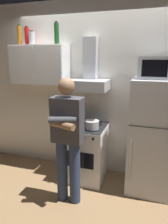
% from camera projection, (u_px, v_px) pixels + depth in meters
% --- Properties ---
extents(ground_plane, '(7.00, 7.00, 0.00)m').
position_uv_depth(ground_plane, '(84.00, 186.00, 3.11)').
color(ground_plane, olive).
extents(back_wall_tiled, '(4.80, 0.10, 2.70)m').
position_uv_depth(back_wall_tiled, '(96.00, 91.00, 3.31)').
color(back_wall_tiled, silver).
rests_on(back_wall_tiled, ground_plane).
extents(upper_cabinet, '(0.90, 0.37, 0.60)m').
position_uv_depth(upper_cabinet, '(40.00, 65.00, 3.26)').
color(upper_cabinet, silver).
extents(stove_oven, '(0.60, 0.62, 0.87)m').
position_uv_depth(stove_oven, '(86.00, 152.00, 3.24)').
color(stove_oven, white).
rests_on(stove_oven, ground_plane).
extents(range_hood, '(0.60, 0.44, 0.75)m').
position_uv_depth(range_hood, '(89.00, 76.00, 3.06)').
color(range_hood, '#B7BABF').
extents(refrigerator, '(0.60, 0.62, 1.60)m').
position_uv_depth(refrigerator, '(152.00, 137.00, 2.86)').
color(refrigerator, silver).
rests_on(refrigerator, ground_plane).
extents(microwave, '(0.48, 0.37, 0.28)m').
position_uv_depth(microwave, '(158.00, 68.00, 2.64)').
color(microwave, '#B7BABF').
rests_on(microwave, refrigerator).
extents(person_standing, '(0.38, 0.33, 1.64)m').
position_uv_depth(person_standing, '(67.00, 138.00, 2.58)').
color(person_standing, navy).
rests_on(person_standing, ground_plane).
extents(cooking_pot, '(0.30, 0.20, 0.12)m').
position_uv_depth(cooking_pot, '(92.00, 125.00, 2.96)').
color(cooking_pot, '#B7BABF').
rests_on(cooking_pot, stove_oven).
extents(bottle_canister_steel, '(0.09, 0.09, 0.21)m').
position_uv_depth(bottle_canister_steel, '(32.00, 38.00, 3.16)').
color(bottle_canister_steel, '#B2B5BA').
rests_on(bottle_canister_steel, upper_cabinet).
extents(bottle_wine_green, '(0.07, 0.07, 0.32)m').
position_uv_depth(bottle_wine_green, '(57.00, 34.00, 3.04)').
color(bottle_wine_green, '#19471E').
rests_on(bottle_wine_green, upper_cabinet).
extents(bottle_soda_red, '(0.07, 0.07, 0.28)m').
position_uv_depth(bottle_soda_red, '(27.00, 36.00, 3.21)').
color(bottle_soda_red, red).
rests_on(bottle_soda_red, upper_cabinet).
extents(bottle_liquor_amber, '(0.07, 0.07, 0.30)m').
position_uv_depth(bottle_liquor_amber, '(20.00, 36.00, 3.24)').
color(bottle_liquor_amber, '#B7721E').
rests_on(bottle_liquor_amber, upper_cabinet).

